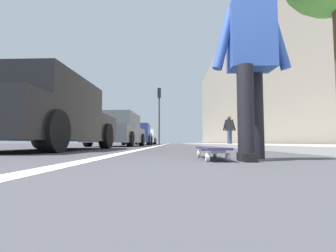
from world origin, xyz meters
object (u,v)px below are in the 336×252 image
skater_person (251,57)px  parked_car_near (46,116)px  traffic_light (159,106)px  parked_car_mid (118,131)px  parked_car_end (146,137)px  pedestrian_distant (229,129)px  parked_car_far (138,135)px  skateboard (211,149)px

skater_person → parked_car_near: size_ratio=0.37×
traffic_light → parked_car_near: bearing=174.1°
skater_person → parked_car_mid: (8.66, 3.19, -0.24)m
parked_car_end → pedestrian_distant: (-11.95, -5.49, 0.15)m
skater_person → pedestrian_distant: size_ratio=1.08×
parked_car_far → traffic_light: (2.66, -1.34, 2.52)m
skater_person → pedestrian_distant: skater_person is taller
parked_car_near → pedestrian_distant: pedestrian_distant is taller
skateboard → pedestrian_distant: 10.17m
skater_person → parked_car_mid: skater_person is taller
parked_car_mid → parked_car_far: parked_car_far is taller
parked_car_far → parked_car_end: bearing=1.5°
skater_person → parked_car_far: skater_person is taller
skateboard → parked_car_mid: parked_car_mid is taller
parked_car_far → traffic_light: size_ratio=0.92×
parked_car_end → skateboard: bearing=-172.1°
skateboard → pedestrian_distant: bearing=-14.1°
skateboard → parked_car_near: size_ratio=0.19×
parked_car_end → parked_car_mid: bearing=-179.2°
pedestrian_distant → parked_car_near: bearing=142.3°
pedestrian_distant → skateboard: bearing=165.9°
skater_person → pedestrian_distant: 10.21m
skater_person → pedestrian_distant: (9.99, -2.12, -0.07)m
parked_car_far → parked_car_near: bearing=179.1°
parked_car_end → pedestrian_distant: bearing=-155.3°
skateboard → skater_person: 0.92m
parked_car_near → parked_car_end: parked_car_near is taller
parked_car_end → parked_car_near: bearing=179.9°
parked_car_near → traffic_light: (14.92, -1.54, 2.51)m
traffic_light → skateboard: bearing=-175.1°
skateboard → parked_car_end: (21.79, 3.03, 0.62)m
traffic_light → parked_car_mid: bearing=171.7°
parked_car_near → pedestrian_distant: 9.02m
traffic_light → pedestrian_distant: size_ratio=3.11×
skater_person → parked_car_end: skater_person is taller
parked_car_mid → traffic_light: 9.56m
parked_car_far → parked_car_mid: bearing=-180.0°
parked_car_near → pedestrian_distant: (7.13, -5.52, 0.14)m
parked_car_mid → pedestrian_distant: size_ratio=2.96×
parked_car_end → pedestrian_distant: size_ratio=2.84×
parked_car_mid → pedestrian_distant: 5.48m
skater_person → parked_car_end: 22.20m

